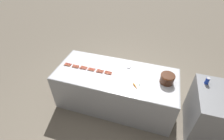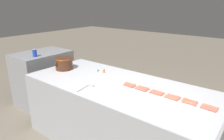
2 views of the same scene
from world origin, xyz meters
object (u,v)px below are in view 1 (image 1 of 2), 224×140
hot_dog_17 (108,74)px  carrot (136,87)px  hot_dog_3 (92,68)px  hot_dog_7 (76,66)px  bean_pot (167,78)px  serving_spoon (129,66)px  soda_can (207,81)px  hot_dog_0 (69,64)px  back_cabinet (209,113)px  hot_dog_9 (91,69)px  hot_dog_5 (109,72)px  hot_dog_4 (101,70)px  hot_dog_2 (84,67)px  hot_dog_11 (108,73)px  hot_dog_15 (91,70)px  hot_dog_8 (84,68)px  hot_dog_14 (83,69)px  hot_dog_10 (100,71)px  hot_dog_6 (68,65)px  hot_dog_12 (67,65)px  hot_dog_1 (76,65)px  hot_dog_16 (99,72)px  hot_dog_13 (75,67)px

hot_dog_17 → carrot: size_ratio=0.96×
hot_dog_3 → hot_dog_7: bearing=-85.1°
bean_pot → serving_spoon: (-0.25, -0.75, -0.09)m
hot_dog_17 → soda_can: soda_can is taller
hot_dog_0 → back_cabinet: bearing=87.5°
hot_dog_9 → bean_pot: bean_pot is taller
hot_dog_5 → hot_dog_4: bearing=-89.3°
hot_dog_7 → hot_dog_2: bearing=100.7°
hot_dog_4 → hot_dog_11: size_ratio=1.00×
back_cabinet → hot_dog_3: back_cabinet is taller
back_cabinet → hot_dog_2: size_ratio=6.45×
hot_dog_5 → carrot: carrot is taller
hot_dog_5 → hot_dog_9: bearing=-84.9°
carrot → hot_dog_17: bearing=-108.0°
hot_dog_15 → bean_pot: size_ratio=0.46×
hot_dog_8 → soda_can: (-0.13, 2.28, 0.15)m
hot_dog_0 → soda_can: bearing=92.2°
hot_dog_2 → hot_dog_4: 0.36m
hot_dog_14 → carrot: (0.19, 1.13, 0.00)m
hot_dog_14 → hot_dog_15: (-0.00, 0.18, 0.00)m
back_cabinet → carrot: (0.13, -1.35, 0.39)m
hot_dog_5 → hot_dog_10: (0.03, -0.17, 0.00)m
hot_dog_10 → hot_dog_17: bearing=79.3°
hot_dog_6 → hot_dog_9: size_ratio=1.00×
hot_dog_7 → hot_dog_10: same height
hot_dog_6 → hot_dog_9: (0.00, 0.53, 0.00)m
hot_dog_9 → hot_dog_11: (0.00, 0.35, 0.00)m
back_cabinet → hot_dog_15: size_ratio=6.43×
hot_dog_10 → hot_dog_12: bearing=-87.5°
hot_dog_1 → carrot: carrot is taller
hot_dog_16 → bean_pot: bean_pot is taller
hot_dog_6 → carrot: 1.50m
hot_dog_14 → hot_dog_17: size_ratio=1.00×
hot_dog_3 → hot_dog_5: (-0.00, 0.35, 0.00)m
hot_dog_5 → hot_dog_12: (0.06, -0.88, 0.00)m
hot_dog_2 → hot_dog_13: bearing=-68.8°
hot_dog_11 → back_cabinet: bearing=87.4°
bean_pot → serving_spoon: 0.79m
hot_dog_7 → hot_dog_8: bearing=90.5°
hot_dog_0 → hot_dog_6: size_ratio=1.00×
hot_dog_3 → hot_dog_8: bearing=-80.8°
hot_dog_15 → carrot: size_ratio=0.96×
bean_pot → carrot: (0.29, -0.51, -0.08)m
hot_dog_12 → hot_dog_17: same height
hot_dog_0 → hot_dog_3: size_ratio=1.00×
hot_dog_4 → serving_spoon: size_ratio=0.55×
hot_dog_14 → bean_pot: (-0.10, 1.64, 0.09)m
hot_dog_3 → hot_dog_9: (0.03, -0.00, 0.00)m
hot_dog_7 → serving_spoon: 1.10m
hot_dog_3 → hot_dog_11: bearing=84.8°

